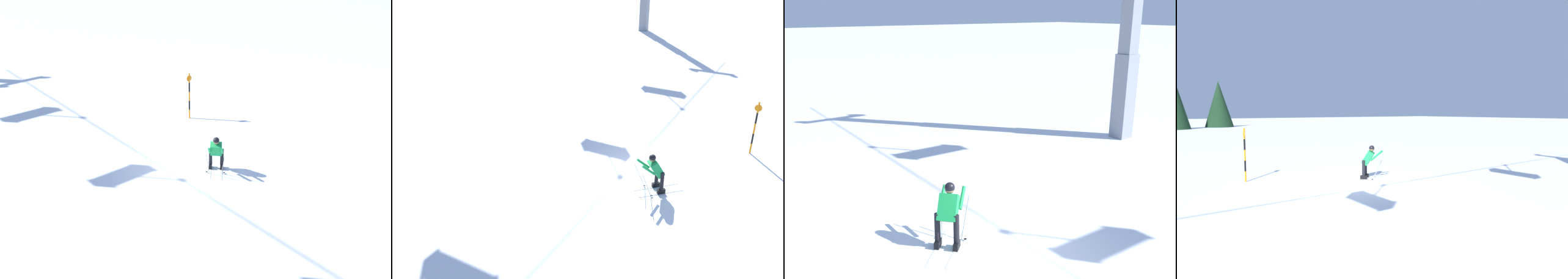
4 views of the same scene
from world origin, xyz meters
TOP-DOWN VIEW (x-y plane):
  - ground_plane at (0.00, 0.00)m, footprint 260.00×260.00m
  - skier_carving_main at (-1.14, -0.90)m, footprint 1.58×1.60m
  - trail_marker_pole at (3.34, -3.32)m, footprint 0.07×0.28m

SIDE VIEW (x-z plane):
  - ground_plane at x=0.00m, z-range 0.00..0.00m
  - skier_carving_main at x=-1.14m, z-range 0.04..1.61m
  - trail_marker_pole at x=3.34m, z-range 0.08..2.30m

